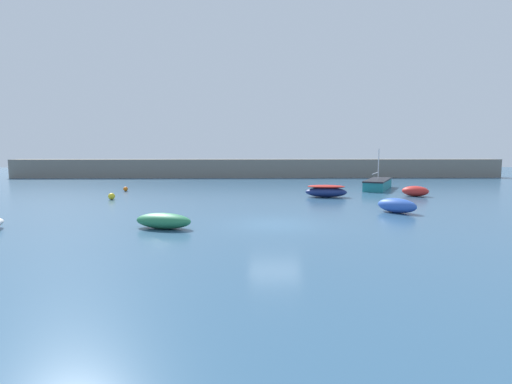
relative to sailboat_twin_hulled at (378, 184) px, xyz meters
name	(u,v)px	position (x,y,z in m)	size (l,w,h in m)	color
ground_plane	(275,226)	(-10.52, -16.72, -0.56)	(120.00, 120.00, 0.20)	#2D5170
harbor_breakwater	(258,168)	(-10.52, 15.56, 0.71)	(62.12, 2.64, 2.33)	slate
sailboat_twin_hulled	(378,184)	(0.00, 0.00, 0.00)	(4.25, 6.23, 3.66)	teal
rowboat_blue_near	(163,221)	(-15.76, -17.66, -0.10)	(2.91, 1.80, 0.72)	#287A4C
dinghy_near_pier	(397,205)	(-3.26, -13.34, -0.04)	(2.35, 2.40, 0.83)	#2D56B7
fishing_dinghy_green	(415,191)	(1.16, -5.41, -0.06)	(2.27, 1.97, 0.79)	red
rowboat_with_red_cover	(326,191)	(-5.88, -5.81, 0.00)	(3.30, 1.78, 0.92)	navy
mooring_buoy_orange	(126,189)	(-22.45, -1.27, -0.26)	(0.39, 0.39, 0.39)	orange
mooring_buoy_yellow	(112,196)	(-21.72, -7.02, -0.22)	(0.48, 0.48, 0.48)	yellow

